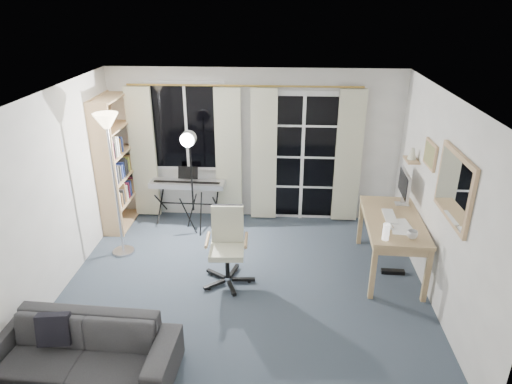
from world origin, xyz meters
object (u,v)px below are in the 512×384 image
torchiere_lamp (109,143)px  office_chair (227,238)px  studio_light (189,151)px  monitor (404,185)px  mug (412,234)px  sofa (77,343)px  keyboard_piano (187,185)px  bookshelf (114,166)px  desk (393,225)px

torchiere_lamp → office_chair: torchiere_lamp is taller
studio_light → torchiere_lamp: bearing=-142.4°
office_chair → monitor: 2.47m
monitor → studio_light: bearing=174.9°
mug → sofa: bearing=-156.0°
studio_light → monitor: (2.97, -0.38, -0.29)m
keyboard_piano → mug: bearing=-28.3°
studio_light → mug: bearing=-21.8°
bookshelf → torchiere_lamp: bearing=-69.1°
torchiere_lamp → keyboard_piano: 1.60m
keyboard_piano → sofa: size_ratio=0.62×
studio_light → mug: 3.20m
desk → mug: size_ratio=11.59×
torchiere_lamp → desk: size_ratio=1.41×
desk → studio_light: bearing=165.6°
sofa → torchiere_lamp: bearing=101.1°
torchiere_lamp → monitor: bearing=3.6°
desk → monitor: 0.62m
keyboard_piano → mug: (3.02, -1.72, 0.17)m
bookshelf → keyboard_piano: size_ratio=1.74×
keyboard_piano → monitor: 3.23m
desk → mug: 0.53m
bookshelf → torchiere_lamp: 1.15m
studio_light → keyboard_piano: bearing=113.5°
torchiere_lamp → studio_light: (0.90, 0.62, -0.29)m
desk → sofa: desk is taller
mug → sofa: (-3.43, -1.53, -0.45)m
bookshelf → keyboard_piano: bearing=6.6°
torchiere_lamp → mug: (3.77, -0.71, -0.81)m
studio_light → mug: size_ratio=13.41×
desk → bookshelf: bearing=166.9°
mug → keyboard_piano: bearing=150.3°
bookshelf → mug: size_ratio=16.58×
torchiere_lamp → sofa: 2.59m
keyboard_piano → torchiere_lamp: bearing=-125.3°
desk → mug: bearing=-76.5°
office_chair → monitor: (2.30, 0.77, 0.47)m
torchiere_lamp → monitor: (3.87, 0.24, -0.58)m
sofa → bookshelf: bearing=104.7°
torchiere_lamp → monitor: size_ratio=3.71×
office_chair → desk: size_ratio=0.68×
torchiere_lamp → mug: torchiere_lamp is taller
torchiere_lamp → studio_light: bearing=34.6°
office_chair → keyboard_piano: bearing=115.1°
keyboard_piano → monitor: (3.11, -0.77, 0.40)m
monitor → sofa: (-3.53, -2.48, -0.67)m
monitor → sofa: bearing=-142.8°
keyboard_piano → office_chair: 1.74m
desk → monitor: bearing=68.6°
studio_light → mug: studio_light is taller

